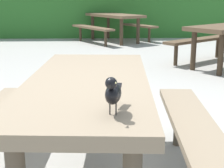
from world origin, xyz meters
The scene contains 4 objects.
hedge_wall centered at (0.00, 9.07, 0.94)m, with size 28.00×2.28×1.88m, color #2D6B28.
picnic_table_foreground centered at (-0.11, -0.03, 0.56)m, with size 1.78×1.84×0.74m.
bird_grackle centered at (0.03, -0.70, 0.84)m, with size 0.10×0.29×0.18m.
picnic_table_mid_left centered at (0.37, 7.21, 0.56)m, with size 2.33×2.34×0.74m.
Camera 1 is at (-0.03, -2.13, 1.26)m, focal length 54.82 mm.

